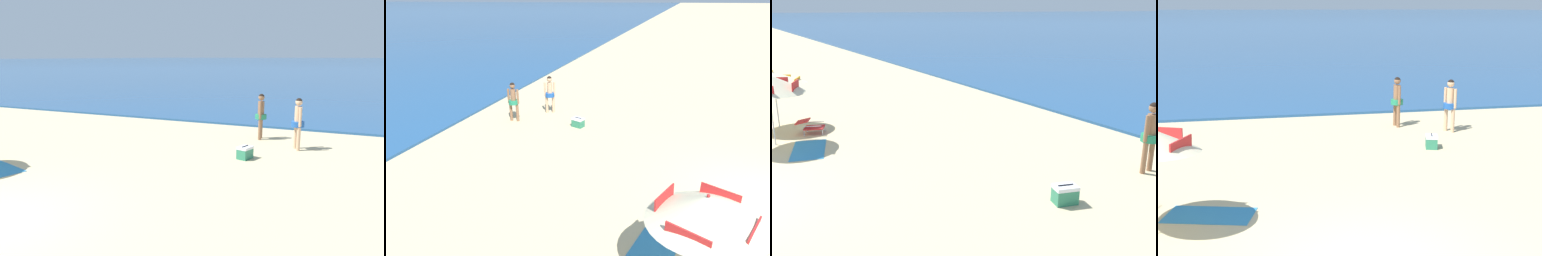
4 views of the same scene
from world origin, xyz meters
TOP-DOWN VIEW (x-y plane):
  - ocean_water at (0.00, 411.85)m, footprint 800.00×800.00m
  - person_standing_near_shore at (3.34, 9.57)m, footprint 0.44×0.53m
  - person_standing_beside at (4.88, 8.46)m, footprint 0.44×0.49m
  - cooler_box at (3.54, 6.59)m, footprint 0.48×0.58m

SIDE VIEW (x-z plane):
  - ocean_water at x=0.00m, z-range 0.00..0.10m
  - cooler_box at x=3.54m, z-range -0.01..0.42m
  - person_standing_near_shore at x=3.34m, z-range 0.14..1.93m
  - person_standing_beside at x=4.88m, z-range 0.14..1.95m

